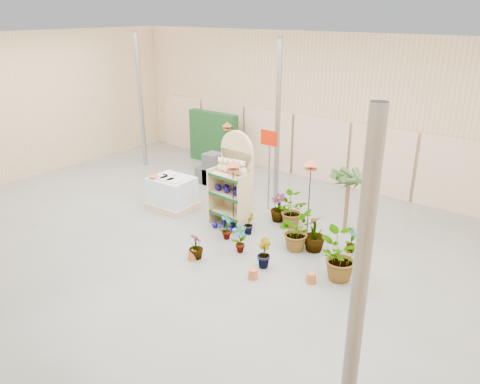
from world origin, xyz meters
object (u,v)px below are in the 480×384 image
Objects in this scene: pallet_stack at (172,193)px; bird_table_front at (233,165)px; potted_plant_2 at (295,231)px; display_shelf at (234,182)px.

bird_table_front reaches higher than pallet_stack.
pallet_stack reaches higher than potted_plant_2.
display_shelf is at bearing 6.02° from pallet_stack.
pallet_stack is (-1.96, -0.29, -0.66)m from display_shelf.
display_shelf is 2.07m from potted_plant_2.
potted_plant_2 is (1.95, -0.24, -0.65)m from display_shelf.
bird_table_front is 2.05× the size of potted_plant_2.
bird_table_front is (2.24, -0.10, 1.26)m from pallet_stack.
potted_plant_2 is (1.68, 0.15, -1.25)m from bird_table_front.
bird_table_front is at bearing -51.61° from display_shelf.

